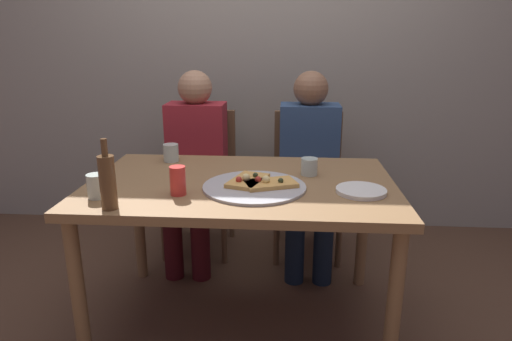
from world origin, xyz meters
name	(u,v)px	position (x,y,z in m)	size (l,w,h in m)	color
ground_plane	(243,318)	(0.00, 0.00, 0.00)	(8.00, 8.00, 0.00)	#513828
back_wall	(259,46)	(0.00, 1.29, 1.30)	(6.00, 0.10, 2.60)	gray
dining_table	(241,198)	(0.00, 0.00, 0.65)	(1.39, 0.88, 0.73)	olive
pizza_tray	(254,187)	(0.07, -0.09, 0.73)	(0.45, 0.45, 0.01)	#ADADB2
pizza_slice_last	(248,180)	(0.03, -0.06, 0.75)	(0.19, 0.25, 0.05)	tan
pizza_slice_extra	(270,183)	(0.13, -0.09, 0.75)	(0.25, 0.20, 0.05)	tan
wine_bottle	(108,181)	(-0.47, -0.37, 0.84)	(0.06, 0.06, 0.27)	brown
tumbler_near	(309,167)	(0.31, 0.12, 0.77)	(0.08, 0.08, 0.08)	#B7C6BC
tumbler_far	(171,153)	(-0.40, 0.31, 0.78)	(0.08, 0.08, 0.09)	#B7C6BC
wine_glass	(97,186)	(-0.56, -0.26, 0.78)	(0.08, 0.08, 0.10)	#B7C6BC
soda_can	(178,181)	(-0.24, -0.20, 0.79)	(0.07, 0.07, 0.12)	red
plate_stack	(361,191)	(0.52, -0.12, 0.74)	(0.21, 0.21, 0.02)	white
chair_left	(200,171)	(-0.36, 0.84, 0.51)	(0.44, 0.44, 0.90)	brown
chair_right	(307,174)	(0.34, 0.84, 0.51)	(0.44, 0.44, 0.90)	brown
guest_in_sweater	(195,159)	(-0.36, 0.69, 0.64)	(0.36, 0.56, 1.17)	maroon
guest_in_beanie	(309,161)	(0.34, 0.69, 0.64)	(0.36, 0.56, 1.17)	navy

